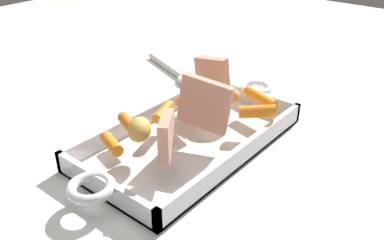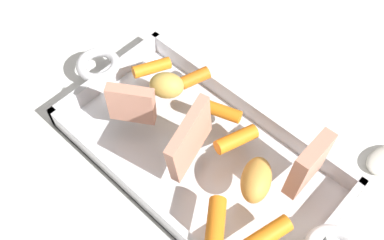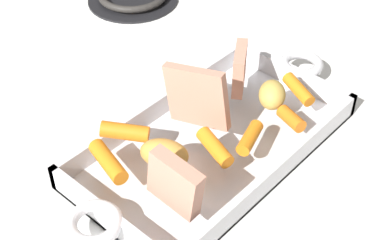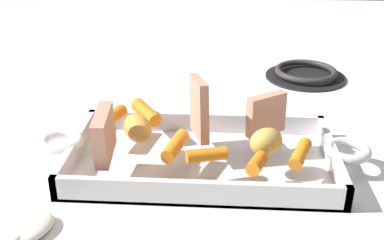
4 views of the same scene
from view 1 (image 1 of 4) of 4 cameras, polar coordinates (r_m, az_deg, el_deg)
ground_plane at (r=0.70m, az=-0.22°, el=-3.34°), size 2.35×2.35×0.00m
roasting_dish at (r=0.69m, az=-0.22°, el=-2.53°), size 0.48×0.21×0.04m
roast_slice_outer at (r=0.65m, az=1.75°, el=2.19°), size 0.03×0.09×0.09m
roast_slice_thick at (r=0.78m, az=2.81°, el=6.25°), size 0.02×0.07×0.07m
roast_slice_thin at (r=0.58m, az=-3.56°, el=-2.28°), size 0.06×0.05×0.06m
baby_carrot_southeast at (r=0.70m, az=8.98°, el=1.18°), size 0.05×0.06×0.03m
baby_carrot_northwest at (r=0.62m, az=-11.07°, el=-3.24°), size 0.04×0.06×0.02m
baby_carrot_southwest at (r=0.70m, az=-3.99°, el=1.15°), size 0.06×0.03×0.02m
baby_carrot_center_left at (r=0.75m, az=9.40°, el=3.02°), size 0.04×0.07×0.02m
baby_carrot_northeast at (r=0.71m, az=-0.39°, el=1.95°), size 0.04×0.06×0.02m
baby_carrot_long at (r=0.67m, az=-8.89°, el=-0.38°), size 0.03×0.05×0.02m
potato_golden_small at (r=0.73m, az=4.36°, el=3.38°), size 0.06×0.07×0.04m
potato_whole at (r=0.63m, az=-7.29°, el=-1.30°), size 0.06×0.06×0.04m
serving_spoon at (r=0.96m, az=-2.09°, el=6.48°), size 0.10×0.22×0.02m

